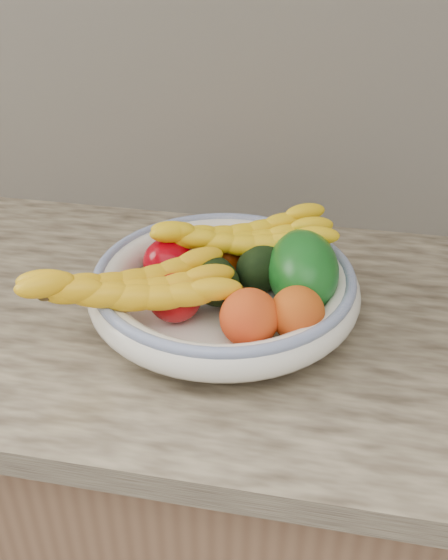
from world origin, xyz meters
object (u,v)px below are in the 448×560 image
green_mango (303,270)px  banana_bunch_back (242,242)px  fruit_bowl (224,287)px  banana_bunch_front (130,293)px

green_mango → banana_bunch_back: 0.11m
fruit_bowl → banana_bunch_back: banana_bunch_back is taller
fruit_bowl → banana_bunch_back: 0.08m
green_mango → banana_bunch_back: (-0.09, 0.04, 0.01)m
green_mango → banana_bunch_back: green_mango is taller
fruit_bowl → green_mango: size_ratio=2.58×
green_mango → fruit_bowl: bearing=176.5°
green_mango → banana_bunch_back: bearing=140.0°
green_mango → banana_bunch_back: size_ratio=0.53×
green_mango → banana_bunch_front: 0.25m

